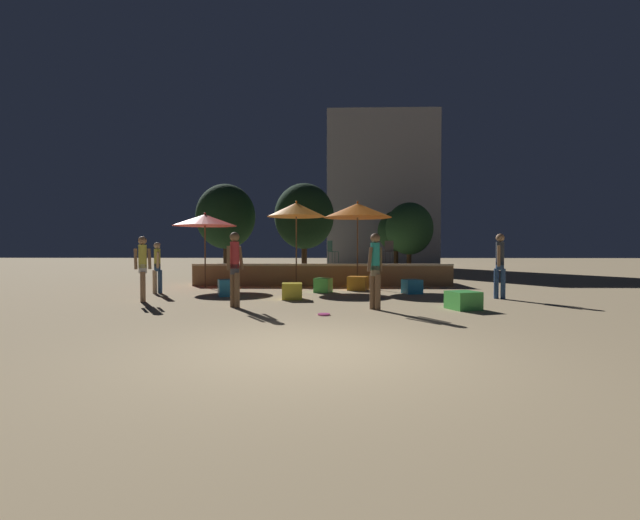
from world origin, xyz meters
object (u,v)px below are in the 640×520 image
at_px(person_1, 143,266).
at_px(background_tree_2, 226,217).
at_px(patio_umbrella_2, 358,211).
at_px(bistro_chair_1, 388,249).
at_px(cube_seat_0, 412,287).
at_px(background_tree_1, 304,216).
at_px(cube_seat_2, 358,283).
at_px(cube_seat_3, 323,285).
at_px(background_tree_3, 396,231).
at_px(cube_seat_1, 292,291).
at_px(cube_seat_4, 463,300).
at_px(person_3, 235,266).
at_px(background_tree_0, 409,229).
at_px(person_4, 500,263).
at_px(frisbee_disc, 324,314).
at_px(bistro_chair_0, 332,249).
at_px(person_0, 375,268).
at_px(patio_umbrella_1, 296,210).
at_px(cube_seat_5, 228,288).
at_px(person_2, 157,266).
at_px(patio_umbrella_0, 205,220).

bearing_deg(person_1, background_tree_2, -19.70).
bearing_deg(patio_umbrella_2, bistro_chair_1, 53.24).
height_order(cube_seat_0, background_tree_1, background_tree_1).
distance_m(cube_seat_2, cube_seat_3, 1.43).
height_order(cube_seat_0, background_tree_3, background_tree_3).
distance_m(cube_seat_1, background_tree_3, 14.74).
height_order(cube_seat_4, person_3, person_3).
bearing_deg(background_tree_0, cube_seat_3, -113.43).
bearing_deg(cube_seat_0, patio_umbrella_2, 125.38).
distance_m(person_1, person_4, 9.80).
relative_size(cube_seat_1, frisbee_disc, 2.29).
relative_size(bistro_chair_0, bistro_chair_1, 1.00).
height_order(patio_umbrella_2, person_0, patio_umbrella_2).
xyz_separation_m(cube_seat_4, background_tree_3, (0.80, 15.59, 2.25)).
height_order(person_4, bistro_chair_0, person_4).
bearing_deg(person_0, person_3, -134.80).
relative_size(patio_umbrella_2, frisbee_disc, 12.11).
distance_m(patio_umbrella_1, cube_seat_5, 4.44).
height_order(person_4, frisbee_disc, person_4).
distance_m(cube_seat_0, person_2, 8.07).
bearing_deg(bistro_chair_1, cube_seat_0, -60.86).
distance_m(cube_seat_2, cube_seat_4, 5.08).
height_order(patio_umbrella_2, background_tree_3, background_tree_3).
relative_size(person_3, background_tree_2, 0.37).
xyz_separation_m(patio_umbrella_2, person_4, (3.78, -3.58, -1.79)).
xyz_separation_m(person_4, bistro_chair_0, (-4.73, 5.24, 0.37)).
bearing_deg(bistro_chair_0, cube_seat_1, 139.38).
bearing_deg(background_tree_1, background_tree_3, 35.87).
height_order(patio_umbrella_2, bistro_chair_0, patio_umbrella_2).
height_order(patio_umbrella_0, person_3, patio_umbrella_0).
bearing_deg(cube_seat_4, cube_seat_0, 98.63).
xyz_separation_m(patio_umbrella_2, bistro_chair_0, (-0.95, 1.66, -1.43)).
height_order(cube_seat_4, background_tree_1, background_tree_1).
distance_m(person_0, person_4, 4.35).
distance_m(cube_seat_2, cube_seat_5, 4.45).
bearing_deg(patio_umbrella_1, person_2, -149.88).
height_order(cube_seat_1, bistro_chair_1, bistro_chair_1).
bearing_deg(background_tree_1, patio_umbrella_1, -89.24).
bearing_deg(person_2, person_0, 123.45).
xyz_separation_m(person_0, person_1, (-6.01, 1.26, -0.02)).
relative_size(cube_seat_0, cube_seat_3, 1.01).
bearing_deg(cube_seat_4, patio_umbrella_1, 127.18).
relative_size(bistro_chair_0, background_tree_0, 0.22).
bearing_deg(cube_seat_2, background_tree_1, 107.58).
relative_size(cube_seat_1, background_tree_2, 0.12).
relative_size(cube_seat_4, frisbee_disc, 3.08).
height_order(patio_umbrella_0, patio_umbrella_1, patio_umbrella_1).
bearing_deg(cube_seat_3, background_tree_0, 66.57).
bearing_deg(person_1, patio_umbrella_1, -61.59).
bearing_deg(background_tree_1, cube_seat_3, -82.13).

